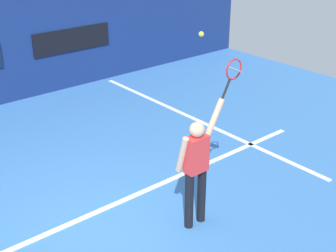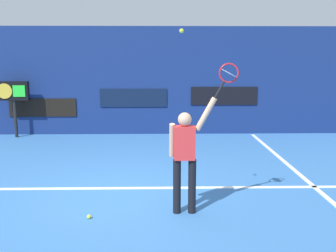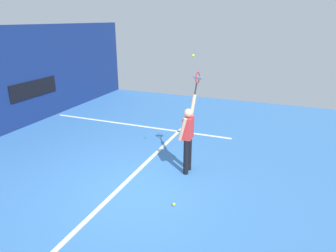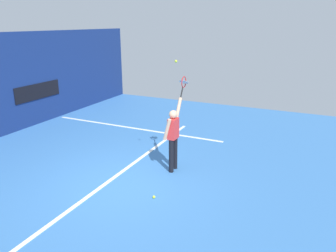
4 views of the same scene
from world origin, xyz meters
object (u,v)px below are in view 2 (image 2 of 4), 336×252
Objects in this scene: tennis_player at (185,154)px; tennis_racket at (228,75)px; tennis_ball at (182,31)px; scoreboard_clock at (13,94)px; spare_ball at (89,217)px.

tennis_player is 3.17× the size of tennis_racket.
tennis_ball is 8.13m from scoreboard_clock.
tennis_racket is at bearing -0.37° from tennis_player.
tennis_ball reaches higher than scoreboard_clock.
scoreboard_clock is at bearing 129.40° from tennis_player.
tennis_player is at bearing -50.60° from scoreboard_clock.
tennis_ball is at bearing -172.66° from tennis_racket.
scoreboard_clock is at bearing 132.87° from tennis_racket.
tennis_ball reaches higher than tennis_player.
tennis_racket is at bearing 7.34° from tennis_ball.
spare_ball is (-1.55, -0.22, -0.98)m from tennis_player.
tennis_racket is 9.01× the size of tennis_ball.
tennis_racket is 9.01× the size of spare_ball.
spare_ball is at bearing -174.44° from tennis_racket.
tennis_player is at bearing 179.63° from tennis_racket.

